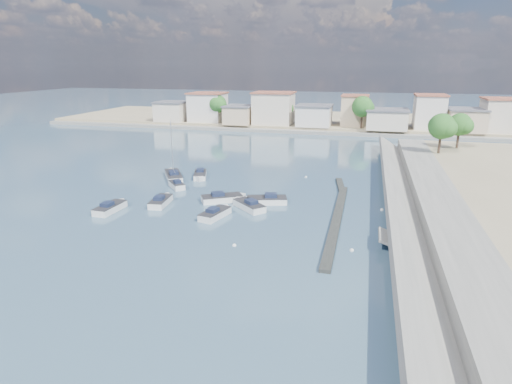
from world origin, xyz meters
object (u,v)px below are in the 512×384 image
at_px(motorboat_g, 200,175).
at_px(motorboat_d, 264,200).
at_px(motorboat_e, 161,201).
at_px(motorboat_a, 111,208).
at_px(sailboat, 173,175).
at_px(motorboat_c, 248,205).
at_px(motorboat_b, 216,214).
at_px(motorboat_h, 224,198).
at_px(motorboat_f, 176,185).

bearing_deg(motorboat_g, motorboat_d, -37.73).
bearing_deg(motorboat_d, motorboat_e, -163.84).
bearing_deg(motorboat_a, sailboat, 88.08).
distance_m(motorboat_d, motorboat_g, 15.86).
height_order(motorboat_c, motorboat_g, same).
distance_m(motorboat_a, motorboat_d, 18.59).
bearing_deg(motorboat_b, motorboat_h, 99.81).
xyz_separation_m(motorboat_a, motorboat_g, (4.52, 17.07, 0.00)).
relative_size(motorboat_f, motorboat_h, 0.66).
bearing_deg(motorboat_b, motorboat_f, 133.80).
relative_size(motorboat_e, motorboat_g, 0.97).
relative_size(motorboat_f, motorboat_g, 0.68).
height_order(motorboat_b, motorboat_h, same).
relative_size(motorboat_e, sailboat, 0.56).
xyz_separation_m(motorboat_a, motorboat_e, (4.66, 3.78, -0.00)).
distance_m(motorboat_e, motorboat_f, 7.46).
xyz_separation_m(motorboat_e, motorboat_f, (-1.35, 7.33, -0.00)).
bearing_deg(motorboat_g, sailboat, -165.11).
bearing_deg(motorboat_h, motorboat_d, 5.44).
bearing_deg(motorboat_c, motorboat_f, 153.46).
relative_size(motorboat_a, sailboat, 0.57).
xyz_separation_m(motorboat_b, motorboat_e, (-8.19, 2.62, 0.00)).
height_order(motorboat_b, motorboat_e, same).
distance_m(motorboat_b, motorboat_c, 4.70).
distance_m(motorboat_b, motorboat_d, 7.51).
height_order(motorboat_a, motorboat_c, same).
relative_size(motorboat_d, motorboat_e, 1.13).
bearing_deg(sailboat, motorboat_b, -50.34).
bearing_deg(motorboat_c, motorboat_b, -125.75).
bearing_deg(motorboat_e, motorboat_g, 90.58).
bearing_deg(motorboat_f, motorboat_c, -26.54).
distance_m(motorboat_c, motorboat_e, 11.00).
bearing_deg(motorboat_a, motorboat_b, 5.16).
height_order(motorboat_b, motorboat_d, same).
height_order(motorboat_a, motorboat_e, same).
height_order(motorboat_d, motorboat_h, same).
bearing_deg(motorboat_c, motorboat_a, -162.31).
relative_size(motorboat_h, sailboat, 0.60).
bearing_deg(motorboat_h, motorboat_e, -156.72).
relative_size(motorboat_g, motorboat_h, 0.97).
height_order(motorboat_f, sailboat, sailboat).
distance_m(motorboat_d, sailboat, 18.65).
distance_m(motorboat_e, motorboat_g, 13.30).
height_order(motorboat_f, motorboat_g, same).
bearing_deg(motorboat_a, motorboat_e, 39.02).
bearing_deg(motorboat_b, motorboat_d, 55.83).
height_order(motorboat_c, sailboat, sailboat).
xyz_separation_m(motorboat_c, motorboat_g, (-11.07, 12.10, 0.00)).
height_order(motorboat_a, motorboat_b, same).
xyz_separation_m(motorboat_b, motorboat_f, (-9.54, 9.95, 0.00)).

